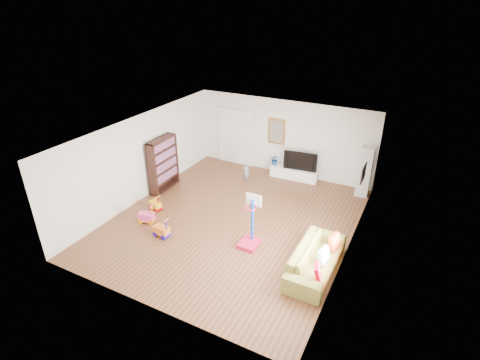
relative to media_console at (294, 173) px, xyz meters
The scene contains 25 objects.
floor 3.51m from the media_console, 99.71° to the right, with size 6.50×7.50×0.00m, color brown.
ceiling 4.31m from the media_console, 99.71° to the right, with size 6.50×7.50×0.00m, color white.
wall_back 1.33m from the media_console, 153.44° to the left, with size 6.50×0.00×2.70m, color silver.
wall_front 7.32m from the media_console, 94.69° to the right, with size 6.50×0.00×2.70m, color white.
wall_left 5.29m from the media_console, 138.03° to the right, with size 0.00×7.50×2.70m, color silver.
wall_right 4.51m from the media_console, 52.41° to the right, with size 0.00×7.50×2.70m, color silver.
navy_accent 3.73m from the media_console, 37.85° to the right, with size 0.01×3.20×1.70m, color black.
olive_wainscot 3.36m from the media_console, 37.85° to the right, with size 0.01×3.20×1.00m, color brown.
doorway 2.65m from the media_console, behind, with size 1.45×0.06×2.10m, color white.
painting_back 1.61m from the media_console, 163.11° to the left, with size 0.62×0.06×0.92m, color gold.
artwork_right 3.45m from the media_console, 35.72° to the right, with size 0.04×0.56×0.46m, color #7F3F8C.
media_console is the anchor object (origin of this frame).
tall_cabinet 2.48m from the media_console, ahead, with size 0.39×0.39×1.68m, color silver.
bookshelf 4.58m from the media_console, 142.42° to the right, with size 0.32×1.23×1.80m, color #321912.
sofa 4.97m from the media_console, 64.22° to the right, with size 2.26×0.88×0.66m, color olive.
basketball_hoop 4.36m from the media_console, 85.60° to the right, with size 0.49×0.60×1.43m, color #C3153D.
ride_on_yellow 5.00m from the media_console, 127.25° to the right, with size 0.38×0.23×0.50m, color gold.
ride_on_orange 5.40m from the media_console, 111.33° to the right, with size 0.42×0.26×0.57m, color orange.
ride_on_pink 5.44m from the media_console, 120.70° to the right, with size 0.43×0.27×0.57m, color #E33F81.
child 1.75m from the media_console, 143.78° to the right, with size 0.27×0.18×0.73m, color gray.
tv 0.57m from the media_console, 16.36° to the left, with size 1.17×0.15×0.67m, color black.
vase_plant 0.83m from the media_console, behind, with size 0.35×0.30×0.39m, color navy.
pillow_left 5.66m from the media_console, 65.09° to the right, with size 0.09×0.34×0.34m, color red.
pillow_center 5.09m from the media_console, 62.55° to the right, with size 0.09×0.36×0.36m, color white.
pillow_right 4.57m from the media_console, 57.97° to the right, with size 0.10×0.37×0.37m, color red.
Camera 1 is at (4.40, -8.10, 5.93)m, focal length 28.00 mm.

